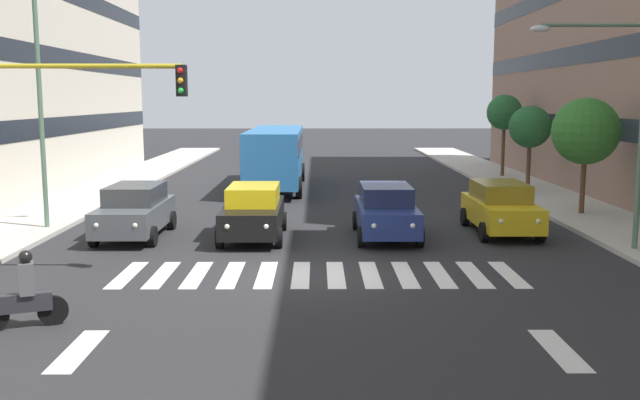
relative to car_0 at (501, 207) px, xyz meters
The scene contains 16 objects.
ground_plane 8.42m from the car_0, 42.41° to the left, with size 180.00×180.00×0.00m, color #262628.
crosswalk_markings 8.42m from the car_0, 42.41° to the left, with size 10.35×2.80×0.01m.
lane_arrow_0 11.33m from the car_0, 80.72° to the left, with size 0.50×2.20×0.01m, color silver.
lane_arrow_1 15.37m from the car_0, 46.59° to the left, with size 0.50×2.20×0.01m, color silver.
car_0 is the anchor object (origin of this frame).
car_1 4.03m from the car_0, 10.86° to the left, with size 2.02×4.44×1.72m.
car_2 8.33m from the car_0, ahead, with size 2.02×4.44×1.72m.
car_3 12.20m from the car_0, ahead, with size 2.02×4.44×1.72m.
bus_behind_traffic 14.61m from the car_0, 55.37° to the right, with size 2.78×10.50×3.00m.
motorcycle_with_rider 15.55m from the car_0, 39.36° to the left, with size 1.62×0.71×1.57m.
traffic_light_gantry 14.59m from the car_0, 24.97° to the left, with size 5.20×0.36×5.50m.
street_lamp_left 5.28m from the car_0, 128.35° to the left, with size 3.43×0.28×6.57m.
street_lamp_right 15.51m from the car_0, ahead, with size 3.54×0.28×7.97m.
street_tree_1 5.70m from the car_0, 140.73° to the right, with size 2.54×2.54×4.41m.
street_tree_2 11.34m from the car_0, 111.35° to the right, with size 2.02×2.02×4.04m.
street_tree_3 17.22m from the car_0, 105.03° to the right, with size 1.98×1.98×4.60m.
Camera 1 is at (0.04, 17.62, 4.52)m, focal length 39.19 mm.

